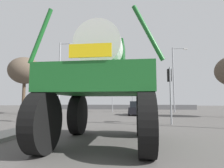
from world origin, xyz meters
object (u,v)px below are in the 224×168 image
(traffic_signal_near_right, at_px, (170,82))
(traffic_signal_near_left, at_px, (43,88))
(oversize_sprayer, at_px, (103,84))
(bare_tree_left, at_px, (25,71))
(traffic_signal_far_left, at_px, (113,94))
(traffic_signal_far_right, at_px, (132,93))
(sedan_ahead, at_px, (138,108))
(streetlight_far_right, at_px, (175,76))
(streetlight_far_left, at_px, (60,74))

(traffic_signal_near_right, bearing_deg, traffic_signal_near_left, 179.96)
(oversize_sprayer, distance_m, bare_tree_left, 18.66)
(traffic_signal_far_left, relative_size, traffic_signal_far_right, 0.98)
(sedan_ahead, bearing_deg, streetlight_far_right, -37.49)
(oversize_sprayer, relative_size, traffic_signal_near_right, 1.37)
(oversize_sprayer, bearing_deg, bare_tree_left, 40.52)
(oversize_sprayer, height_order, traffic_signal_near_right, oversize_sprayer)
(oversize_sprayer, distance_m, sedan_ahead, 14.59)
(traffic_signal_far_left, distance_m, streetlight_far_left, 8.03)
(oversize_sprayer, xyz_separation_m, streetlight_far_left, (-7.38, 15.23, 2.78))
(traffic_signal_near_left, distance_m, traffic_signal_far_right, 15.59)
(sedan_ahead, distance_m, traffic_signal_near_left, 11.14)
(sedan_ahead, xyz_separation_m, traffic_signal_far_right, (-0.50, 5.69, 1.94))
(traffic_signal_near_right, height_order, traffic_signal_far_right, traffic_signal_near_right)
(traffic_signal_near_left, xyz_separation_m, traffic_signal_far_left, (3.68, 14.16, 0.15))
(oversize_sprayer, height_order, streetlight_far_right, streetlight_far_right)
(oversize_sprayer, bearing_deg, traffic_signal_far_left, 5.90)
(traffic_signal_near_left, height_order, traffic_signal_far_right, traffic_signal_far_right)
(bare_tree_left, bearing_deg, traffic_signal_near_right, -29.25)
(traffic_signal_far_right, bearing_deg, streetlight_far_right, -1.12)
(traffic_signal_far_left, distance_m, streetlight_far_right, 9.13)
(oversize_sprayer, relative_size, traffic_signal_far_right, 1.40)
(traffic_signal_near_right, distance_m, streetlight_far_right, 14.73)
(oversize_sprayer, distance_m, traffic_signal_far_left, 20.14)
(traffic_signal_near_left, distance_m, traffic_signal_near_right, 8.71)
(bare_tree_left, bearing_deg, streetlight_far_left, 11.76)
(traffic_signal_near_right, height_order, bare_tree_left, bare_tree_left)
(streetlight_far_right, bearing_deg, bare_tree_left, -163.51)
(traffic_signal_near_left, height_order, traffic_signal_near_right, traffic_signal_near_right)
(sedan_ahead, height_order, traffic_signal_far_right, traffic_signal_far_right)
(streetlight_far_left, distance_m, bare_tree_left, 4.20)
(streetlight_far_right, relative_size, bare_tree_left, 1.35)
(traffic_signal_near_left, distance_m, streetlight_far_right, 18.96)
(sedan_ahead, bearing_deg, traffic_signal_near_right, -162.03)
(bare_tree_left, bearing_deg, sedan_ahead, 0.04)
(oversize_sprayer, height_order, traffic_signal_far_left, oversize_sprayer)
(streetlight_far_right, bearing_deg, sedan_ahead, -134.25)
(traffic_signal_far_right, xyz_separation_m, bare_tree_left, (-12.93, -5.70, 2.50))
(sedan_ahead, distance_m, streetlight_far_left, 10.24)
(sedan_ahead, bearing_deg, oversize_sprayer, 179.04)
(traffic_signal_near_right, xyz_separation_m, streetlight_far_left, (-11.02, 9.32, 2.13))
(traffic_signal_far_left, bearing_deg, traffic_signal_near_left, -104.56)
(streetlight_far_left, relative_size, streetlight_far_right, 0.96)
(oversize_sprayer, xyz_separation_m, bare_tree_left, (-11.48, 14.38, 3.09))
(streetlight_far_left, height_order, bare_tree_left, streetlight_far_left)
(streetlight_far_right, distance_m, bare_tree_left, 19.67)
(oversize_sprayer, relative_size, traffic_signal_near_left, 1.52)
(traffic_signal_far_left, bearing_deg, bare_tree_left, -150.51)
(bare_tree_left, bearing_deg, traffic_signal_far_right, 23.78)
(traffic_signal_near_left, relative_size, traffic_signal_far_right, 0.92)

